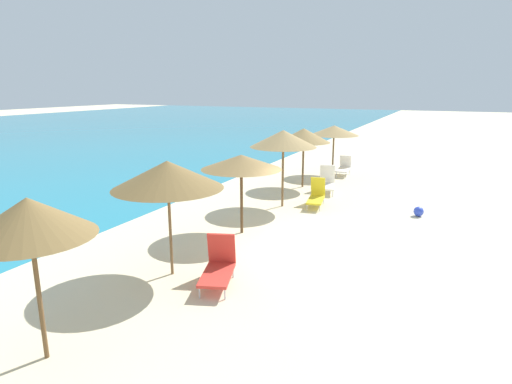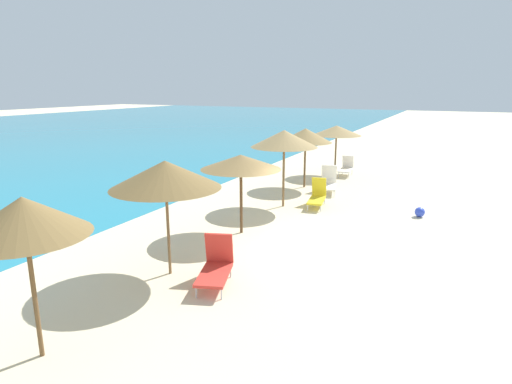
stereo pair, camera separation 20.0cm
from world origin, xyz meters
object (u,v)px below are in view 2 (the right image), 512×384
(beach_umbrella_5, at_px, (306,136))
(lounge_chair_0, at_px, (216,266))
(beach_umbrella_6, at_px, (337,131))
(beach_ball, at_px, (420,212))
(beach_umbrella_1, at_px, (24,217))
(lounge_chair_1, at_px, (346,168))
(beach_umbrella_3, at_px, (241,162))
(lounge_chair_4, at_px, (328,182))
(lounge_chair_2, at_px, (317,196))
(beach_umbrella_4, at_px, (284,139))
(beach_umbrella_2, at_px, (165,175))

(beach_umbrella_5, distance_m, lounge_chair_0, 10.83)
(beach_umbrella_6, bearing_deg, beach_ball, -141.82)
(beach_umbrella_1, height_order, lounge_chair_1, beach_umbrella_1)
(beach_umbrella_1, bearing_deg, beach_umbrella_5, 0.66)
(beach_umbrella_3, xyz_separation_m, lounge_chair_4, (6.51, -0.99, -1.84))
(beach_umbrella_5, bearing_deg, beach_umbrella_3, -177.41)
(beach_umbrella_3, distance_m, lounge_chair_0, 4.13)
(beach_ball, bearing_deg, lounge_chair_0, 153.58)
(beach_ball, bearing_deg, beach_umbrella_6, 38.18)
(beach_umbrella_6, xyz_separation_m, lounge_chair_2, (-6.29, -1.01, -1.93))
(beach_umbrella_4, xyz_separation_m, beach_umbrella_6, (6.89, -0.18, -0.30))
(beach_umbrella_2, bearing_deg, beach_ball, -33.62)
(beach_umbrella_1, bearing_deg, beach_ball, -24.07)
(beach_umbrella_4, bearing_deg, beach_umbrella_3, 179.40)
(lounge_chair_2, height_order, beach_ball, lounge_chair_2)
(beach_umbrella_3, bearing_deg, lounge_chair_1, -4.30)
(beach_umbrella_3, bearing_deg, lounge_chair_2, -16.76)
(beach_umbrella_5, distance_m, beach_umbrella_6, 3.40)
(beach_umbrella_4, height_order, beach_umbrella_6, beach_umbrella_4)
(beach_umbrella_2, relative_size, beach_ball, 8.09)
(beach_umbrella_1, height_order, lounge_chair_0, beach_umbrella_1)
(lounge_chair_4, relative_size, beach_ball, 4.56)
(beach_umbrella_6, height_order, beach_ball, beach_umbrella_6)
(beach_umbrella_3, xyz_separation_m, lounge_chair_2, (4.10, -1.23, -1.87))
(beach_umbrella_4, xyz_separation_m, beach_umbrella_5, (3.53, 0.36, -0.25))
(lounge_chair_0, distance_m, beach_ball, 8.72)
(beach_umbrella_3, height_order, beach_umbrella_6, beach_umbrella_6)
(beach_umbrella_6, relative_size, lounge_chair_2, 1.70)
(beach_umbrella_4, height_order, lounge_chair_0, beach_umbrella_4)
(beach_umbrella_6, xyz_separation_m, beach_ball, (-6.10, -4.80, -2.18))
(beach_umbrella_3, distance_m, lounge_chair_2, 4.67)
(lounge_chair_0, height_order, lounge_chair_2, lounge_chair_0)
(beach_umbrella_6, bearing_deg, lounge_chair_4, -168.84)
(beach_umbrella_6, height_order, lounge_chair_2, beach_umbrella_6)
(beach_umbrella_4, bearing_deg, beach_ball, -81.05)
(lounge_chair_4, height_order, beach_ball, lounge_chair_4)
(lounge_chair_0, relative_size, lounge_chair_4, 0.96)
(beach_umbrella_4, bearing_deg, beach_umbrella_6, -1.53)
(beach_umbrella_1, bearing_deg, beach_umbrella_6, -1.21)
(lounge_chair_0, bearing_deg, lounge_chair_2, -109.20)
(beach_umbrella_3, bearing_deg, beach_umbrella_1, 178.79)
(beach_umbrella_5, relative_size, lounge_chair_1, 1.88)
(beach_umbrella_3, bearing_deg, beach_umbrella_2, 176.99)
(beach_umbrella_5, distance_m, beach_ball, 6.40)
(lounge_chair_4, bearing_deg, beach_umbrella_5, -35.62)
(lounge_chair_1, bearing_deg, lounge_chair_4, 89.00)
(beach_umbrella_4, relative_size, beach_ball, 8.38)
(beach_umbrella_1, xyz_separation_m, beach_umbrella_5, (14.32, 0.17, -0.13))
(beach_umbrella_5, height_order, lounge_chair_2, beach_umbrella_5)
(lounge_chair_2, xyz_separation_m, beach_ball, (0.19, -3.78, -0.24))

